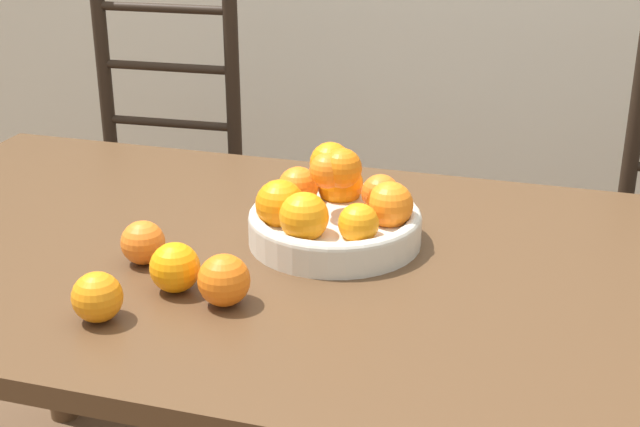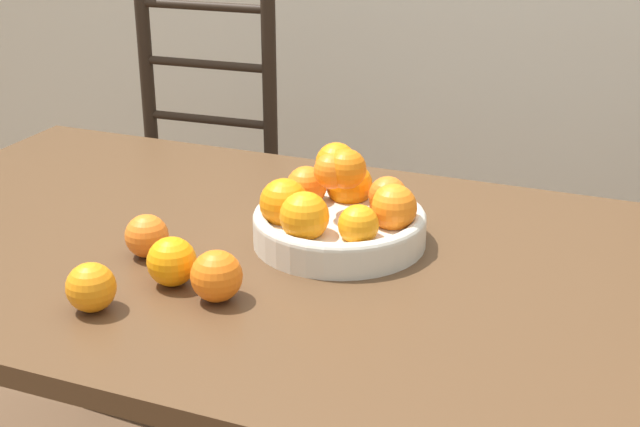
# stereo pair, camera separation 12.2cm
# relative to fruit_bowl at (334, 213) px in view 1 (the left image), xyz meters

# --- Properties ---
(dining_table) EXTENTS (1.69, 0.92, 0.73)m
(dining_table) POSITION_rel_fruit_bowl_xyz_m (-0.04, -0.07, -0.14)
(dining_table) COLOR #4C331E
(dining_table) RESTS_ON ground_plane
(fruit_bowl) EXTENTS (0.30, 0.30, 0.17)m
(fruit_bowl) POSITION_rel_fruit_bowl_xyz_m (0.00, 0.00, 0.00)
(fruit_bowl) COLOR beige
(fruit_bowl) RESTS_ON dining_table
(orange_loose_0) EXTENTS (0.08, 0.08, 0.08)m
(orange_loose_0) POSITION_rel_fruit_bowl_xyz_m (-0.09, -0.26, -0.01)
(orange_loose_0) COLOR orange
(orange_loose_0) RESTS_ON dining_table
(orange_loose_1) EXTENTS (0.07, 0.07, 0.07)m
(orange_loose_1) POSITION_rel_fruit_bowl_xyz_m (-0.25, -0.36, -0.02)
(orange_loose_1) COLOR orange
(orange_loose_1) RESTS_ON dining_table
(orange_loose_2) EXTENTS (0.07, 0.07, 0.07)m
(orange_loose_2) POSITION_rel_fruit_bowl_xyz_m (-0.27, -0.17, -0.02)
(orange_loose_2) COLOR orange
(orange_loose_2) RESTS_ON dining_table
(orange_loose_3) EXTENTS (0.08, 0.08, 0.08)m
(orange_loose_3) POSITION_rel_fruit_bowl_xyz_m (-0.18, -0.24, -0.02)
(orange_loose_3) COLOR orange
(orange_loose_3) RESTS_ON dining_table
(chair_left) EXTENTS (0.44, 0.42, 1.04)m
(chair_left) POSITION_rel_fruit_bowl_xyz_m (-0.71, 0.71, -0.30)
(chair_left) COLOR black
(chair_left) RESTS_ON ground_plane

